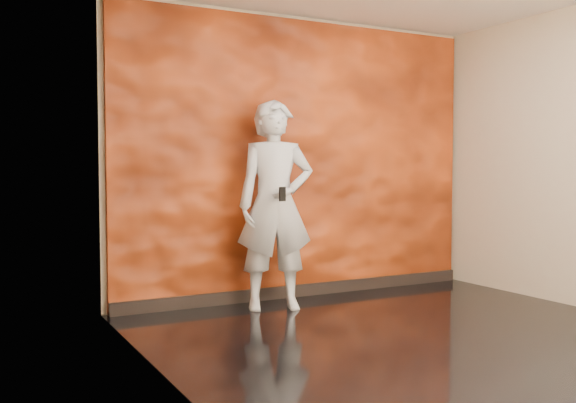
% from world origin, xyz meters
% --- Properties ---
extents(room, '(4.02, 4.02, 2.81)m').
position_xyz_m(room, '(0.00, 0.00, 1.40)').
color(room, black).
rests_on(room, ground).
extents(feature_wall, '(3.90, 0.06, 2.75)m').
position_xyz_m(feature_wall, '(0.00, 1.96, 1.38)').
color(feature_wall, '#E8541A').
rests_on(feature_wall, ground).
extents(baseboard, '(3.90, 0.04, 0.12)m').
position_xyz_m(baseboard, '(0.00, 1.92, 0.06)').
color(baseboard, black).
rests_on(baseboard, ground).
extents(man, '(0.80, 0.64, 1.91)m').
position_xyz_m(man, '(-0.52, 1.54, 0.95)').
color(man, '#959BA5').
rests_on(man, ground).
extents(phone, '(0.07, 0.03, 0.13)m').
position_xyz_m(phone, '(-0.60, 1.26, 1.07)').
color(phone, black).
rests_on(phone, man).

